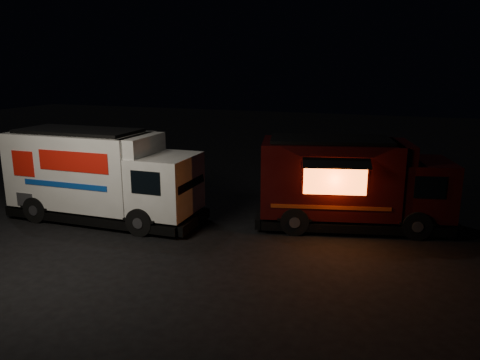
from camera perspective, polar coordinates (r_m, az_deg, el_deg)
ground at (r=14.68m, az=-8.66°, el=-6.91°), size 80.00×80.00×0.00m
white_truck at (r=16.40m, az=-16.21°, el=0.50°), size 6.83×2.48×3.07m
red_truck at (r=15.52m, az=13.77°, el=-0.36°), size 6.65×3.78×2.92m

